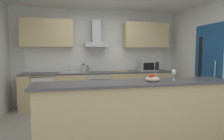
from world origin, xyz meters
TOP-DOWN VIEW (x-y plane):
  - ground at (0.00, 0.00)m, footprint 5.57×4.83m
  - wall_back at (0.00, 1.97)m, footprint 5.57×0.12m
  - wall_right at (2.34, 0.00)m, footprint 0.12×4.83m
  - backsplash_tile at (0.00, 1.90)m, footprint 3.88×0.02m
  - counter_back at (0.00, 1.59)m, footprint 4.02×0.60m
  - counter_island at (0.17, -0.67)m, footprint 3.10×0.64m
  - upper_cabinets at (0.00, 1.74)m, footprint 3.97×0.32m
  - side_door at (2.27, 0.32)m, footprint 0.08×0.85m
  - oven at (-0.10, 1.57)m, footprint 0.60×0.62m
  - refrigerator at (-1.43, 1.56)m, footprint 0.58×0.60m
  - microwave at (1.34, 1.54)m, footprint 0.50×0.38m
  - sink at (-0.80, 1.58)m, footprint 0.50×0.40m
  - kettle at (-0.45, 1.53)m, footprint 0.29×0.15m
  - range_hood at (-0.10, 1.70)m, footprint 0.62×0.45m
  - wine_glass at (0.82, -0.67)m, footprint 0.08×0.08m
  - fruit_bowl at (0.44, -0.71)m, footprint 0.22×0.22m
  - chopping_board at (0.54, 1.54)m, footprint 0.35×0.23m

SIDE VIEW (x-z plane):
  - ground at x=0.00m, z-range -0.02..0.00m
  - refrigerator at x=-1.43m, z-range 0.00..0.85m
  - counter_back at x=0.00m, z-range 0.00..0.90m
  - oven at x=-0.10m, z-range 0.06..0.86m
  - counter_island at x=0.17m, z-range 0.01..0.97m
  - chopping_board at x=0.54m, z-range 0.90..0.92m
  - sink at x=-0.80m, z-range 0.80..1.06m
  - kettle at x=-0.45m, z-range 0.89..1.13m
  - fruit_bowl at x=0.44m, z-range 0.95..1.08m
  - side_door at x=2.27m, z-range 0.00..2.05m
  - microwave at x=1.34m, z-range 0.90..1.20m
  - wine_glass at x=0.82m, z-range 1.00..1.18m
  - backsplash_tile at x=0.00m, z-range 0.90..1.56m
  - wall_back at x=0.00m, z-range 0.00..2.60m
  - wall_right at x=2.34m, z-range 0.00..2.60m
  - range_hood at x=-0.10m, z-range 1.43..2.15m
  - upper_cabinets at x=0.00m, z-range 1.56..2.26m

